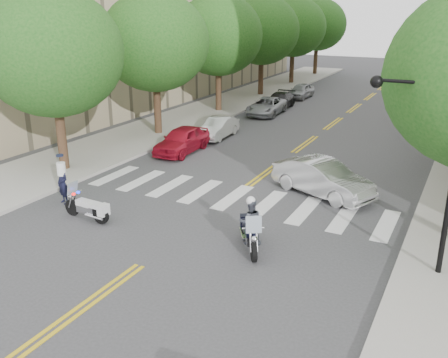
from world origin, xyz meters
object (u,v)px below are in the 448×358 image
Objects in this scene: motorcycle_parked at (90,208)px; convertible at (323,178)px; officer_standing at (63,184)px; motorcycle_police at (250,225)px.

convertible reaches higher than motorcycle_parked.
officer_standing reaches higher than convertible.
motorcycle_police is at bearing -163.77° from convertible.
convertible is (6.88, 6.51, 0.27)m from motorcycle_parked.
motorcycle_police is at bearing 15.65° from officer_standing.
motorcycle_parked is at bearing 156.28° from convertible.
officer_standing is 0.37× the size of convertible.
motorcycle_police is 8.30m from officer_standing.
officer_standing is at bearing 72.00° from motorcycle_parked.
convertible is (8.98, 5.66, -0.08)m from officer_standing.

